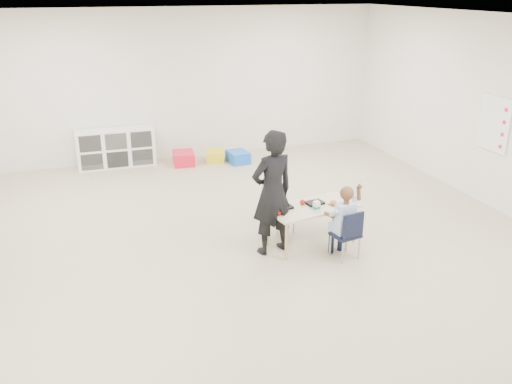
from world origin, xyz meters
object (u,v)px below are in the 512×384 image
object	(u,v)px
table	(312,225)
cubby_shelf	(116,148)
child	(346,220)
adult	(272,193)
chair_near	(345,234)

from	to	relation	value
table	cubby_shelf	size ratio (longest dim) A/B	0.89
child	adult	distance (m)	0.95
table	adult	world-z (taller)	adult
table	cubby_shelf	xyz separation A→B (m)	(-2.09, 4.13, 0.08)
cubby_shelf	child	bearing A→B (deg)	-63.25
chair_near	child	size ratio (longest dim) A/B	0.63
table	child	xyz separation A→B (m)	(0.24, -0.48, 0.23)
chair_near	child	bearing A→B (deg)	-99.86
cubby_shelf	adult	bearing A→B (deg)	-69.79
child	table	bearing A→B (deg)	106.37
table	cubby_shelf	bearing A→B (deg)	106.95
adult	child	bearing A→B (deg)	136.86
table	child	world-z (taller)	child
child	adult	size ratio (longest dim) A/B	0.64
child	cubby_shelf	xyz separation A→B (m)	(-2.32, 4.61, -0.15)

